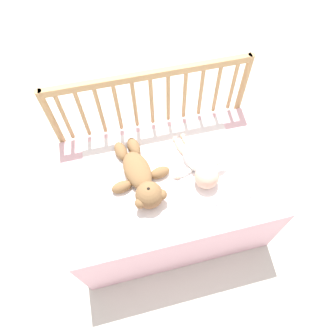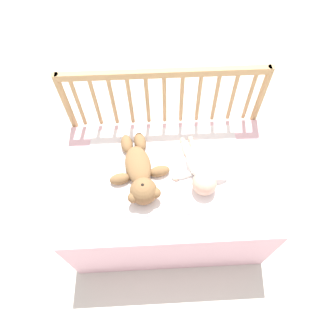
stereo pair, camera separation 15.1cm
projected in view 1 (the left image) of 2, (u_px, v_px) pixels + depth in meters
ground_plane at (169, 213)px, 1.97m from camera, size 12.00×12.00×0.00m
crib_mattress at (169, 197)px, 1.76m from camera, size 1.09×0.72×0.48m
crib_rail at (152, 108)px, 1.65m from camera, size 1.09×0.04×0.85m
blanket at (164, 168)px, 1.58m from camera, size 0.81×0.54×0.01m
teddy_bear at (141, 178)px, 1.49m from camera, size 0.32×0.45×0.14m
baby at (199, 165)px, 1.53m from camera, size 0.30×0.38×0.12m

